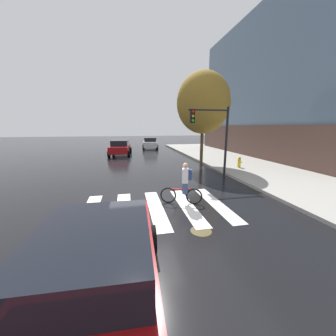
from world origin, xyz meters
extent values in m
plane|color=black|center=(0.00, 0.00, 0.00)|extent=(120.00, 120.00, 0.00)
cube|color=#9E9B93|center=(8.75, 0.00, 0.07)|extent=(6.50, 50.00, 0.15)
cube|color=silver|center=(-2.11, 0.00, 0.01)|extent=(0.55, 3.73, 0.01)
cube|color=silver|center=(-0.89, 0.00, 0.01)|extent=(0.55, 3.73, 0.01)
cube|color=silver|center=(0.34, 0.00, 0.01)|extent=(0.55, 3.73, 0.01)
cube|color=silver|center=(1.57, 0.00, 0.01)|extent=(0.55, 3.73, 0.01)
cube|color=silver|center=(2.79, 0.00, 0.01)|extent=(0.55, 3.73, 0.01)
cylinder|color=#473D1E|center=(1.43, -1.92, 0.00)|extent=(0.64, 0.64, 0.01)
cube|color=maroon|center=(-1.18, -4.03, 0.69)|extent=(2.05, 4.68, 0.70)
cube|color=black|center=(-1.19, -4.18, 1.31)|extent=(1.74, 2.27, 0.55)
cylinder|color=black|center=(-2.08, -2.51, 0.34)|extent=(0.27, 0.69, 0.68)
cylinder|color=black|center=(-0.16, -2.60, 0.34)|extent=(0.27, 0.69, 0.68)
cube|color=maroon|center=(-1.44, 15.07, 0.71)|extent=(2.27, 4.87, 0.72)
cube|color=black|center=(-1.46, 14.92, 1.35)|extent=(1.87, 2.39, 0.57)
cylinder|color=black|center=(-2.31, 16.66, 0.35)|extent=(0.30, 0.72, 0.70)
cylinder|color=black|center=(-0.34, 16.50, 0.35)|extent=(0.30, 0.72, 0.70)
cylinder|color=black|center=(-2.55, 13.64, 0.35)|extent=(0.30, 0.72, 0.70)
cylinder|color=black|center=(-0.58, 13.48, 0.35)|extent=(0.30, 0.72, 0.70)
cube|color=silver|center=(2.53, 20.99, 0.68)|extent=(2.28, 4.70, 0.69)
cube|color=black|center=(2.51, 20.84, 1.30)|extent=(1.84, 2.32, 0.54)
cylinder|color=black|center=(1.74, 22.53, 0.33)|extent=(0.30, 0.69, 0.67)
cylinder|color=black|center=(3.62, 22.34, 0.33)|extent=(0.30, 0.69, 0.67)
cylinder|color=black|center=(1.44, 19.65, 0.33)|extent=(0.30, 0.69, 0.67)
cylinder|color=black|center=(3.32, 19.45, 0.33)|extent=(0.30, 0.69, 0.67)
torus|color=black|center=(1.90, 0.11, 0.33)|extent=(0.64, 0.27, 0.66)
torus|color=black|center=(0.91, 0.45, 0.33)|extent=(0.64, 0.27, 0.66)
cylinder|color=red|center=(1.40, 0.28, 0.61)|extent=(0.86, 0.33, 0.05)
cylinder|color=red|center=(1.55, 0.23, 0.68)|extent=(0.04, 0.04, 0.45)
cube|color=#384772|center=(1.55, 0.23, 0.73)|extent=(0.28, 0.33, 0.56)
cube|color=silver|center=(1.55, 0.23, 1.18)|extent=(0.34, 0.42, 0.56)
sphere|color=tan|center=(1.55, 0.23, 1.58)|extent=(0.22, 0.22, 0.22)
cube|color=navy|center=(1.72, 0.17, 1.23)|extent=(0.24, 0.32, 0.40)
cylinder|color=black|center=(5.17, 3.88, 2.10)|extent=(0.14, 0.14, 4.20)
cylinder|color=black|center=(3.97, 3.88, 4.00)|extent=(2.40, 0.10, 0.10)
cube|color=black|center=(3.01, 3.88, 3.65)|extent=(0.24, 0.20, 0.76)
sphere|color=red|center=(3.01, 3.77, 3.89)|extent=(0.14, 0.14, 0.14)
sphere|color=gold|center=(3.01, 3.77, 3.65)|extent=(0.14, 0.14, 0.14)
sphere|color=green|center=(3.01, 3.77, 3.41)|extent=(0.14, 0.14, 0.14)
cylinder|color=gold|center=(7.31, 5.74, 0.47)|extent=(0.22, 0.22, 0.65)
sphere|color=gold|center=(7.31, 5.74, 0.84)|extent=(0.18, 0.18, 0.18)
cylinder|color=gold|center=(7.47, 5.74, 0.51)|extent=(0.12, 0.09, 0.09)
cylinder|color=#4C3823|center=(5.13, 7.72, 1.62)|extent=(0.24, 0.24, 3.23)
ellipsoid|color=olive|center=(5.13, 7.72, 4.84)|extent=(4.02, 4.02, 4.62)
cube|color=brown|center=(18.98, 11.45, 1.60)|extent=(15.39, 21.61, 3.20)
cube|color=slate|center=(18.98, 11.45, 8.54)|extent=(15.08, 21.18, 10.69)
camera|label=1|loc=(-0.62, -6.96, 3.07)|focal=20.89mm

